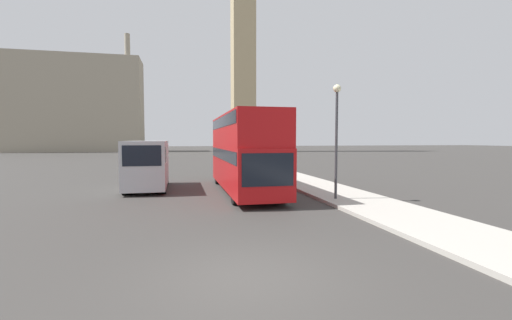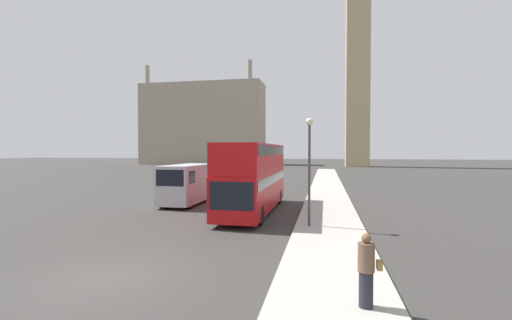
{
  "view_description": "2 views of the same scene",
  "coord_description": "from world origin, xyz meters",
  "px_view_note": "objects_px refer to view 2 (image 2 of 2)",
  "views": [
    {
      "loc": [
        -1.28,
        -6.8,
        2.84
      ],
      "look_at": [
        2.75,
        11.36,
        1.74
      ],
      "focal_mm": 24.0,
      "sensor_mm": 36.0,
      "label": 1
    },
    {
      "loc": [
        6.42,
        -9.0,
        3.77
      ],
      "look_at": [
        0.9,
        18.19,
        3.01
      ],
      "focal_mm": 24.0,
      "sensor_mm": 36.0,
      "label": 2
    }
  ],
  "objects_px": {
    "white_van": "(187,183)",
    "pedestrian": "(366,270)",
    "street_lamp": "(309,154)",
    "clock_tower": "(358,19)",
    "red_double_decker_bus": "(254,174)"
  },
  "relations": [
    {
      "from": "white_van",
      "to": "red_double_decker_bus",
      "type": "bearing_deg",
      "value": -21.34
    },
    {
      "from": "clock_tower",
      "to": "street_lamp",
      "type": "bearing_deg",
      "value": -96.83
    },
    {
      "from": "pedestrian",
      "to": "street_lamp",
      "type": "xyz_separation_m",
      "value": [
        -1.7,
        8.43,
        2.6
      ]
    },
    {
      "from": "red_double_decker_bus",
      "to": "street_lamp",
      "type": "height_order",
      "value": "street_lamp"
    },
    {
      "from": "white_van",
      "to": "street_lamp",
      "type": "height_order",
      "value": "street_lamp"
    },
    {
      "from": "street_lamp",
      "to": "clock_tower",
      "type": "bearing_deg",
      "value": 83.17
    },
    {
      "from": "red_double_decker_bus",
      "to": "white_van",
      "type": "xyz_separation_m",
      "value": [
        -5.25,
        2.05,
        -0.84
      ]
    },
    {
      "from": "pedestrian",
      "to": "street_lamp",
      "type": "height_order",
      "value": "street_lamp"
    },
    {
      "from": "red_double_decker_bus",
      "to": "pedestrian",
      "type": "distance_m",
      "value": 13.47
    },
    {
      "from": "white_van",
      "to": "pedestrian",
      "type": "relative_size",
      "value": 3.27
    },
    {
      "from": "pedestrian",
      "to": "street_lamp",
      "type": "distance_m",
      "value": 8.99
    },
    {
      "from": "red_double_decker_bus",
      "to": "street_lamp",
      "type": "bearing_deg",
      "value": -47.82
    },
    {
      "from": "white_van",
      "to": "street_lamp",
      "type": "xyz_separation_m",
      "value": [
        8.8,
        -5.96,
        2.12
      ]
    },
    {
      "from": "pedestrian",
      "to": "street_lamp",
      "type": "relative_size",
      "value": 0.33
    },
    {
      "from": "clock_tower",
      "to": "pedestrian",
      "type": "relative_size",
      "value": 39.37
    }
  ]
}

